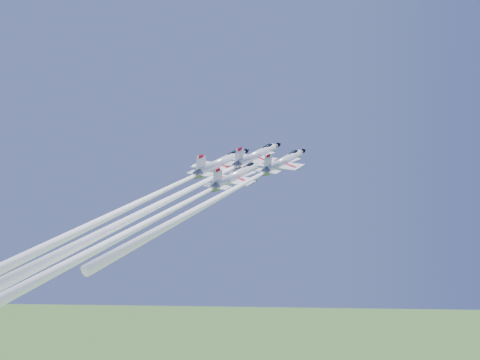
# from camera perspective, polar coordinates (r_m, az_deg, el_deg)

# --- Properties ---
(jet_lead) EXTENTS (27.48, 43.48, 49.50)m
(jet_lead) POSITION_cam_1_polar(r_m,az_deg,el_deg) (93.69, -6.63, -1.60)
(jet_lead) COLOR white
(jet_left) EXTENTS (29.14, 46.10, 52.45)m
(jet_left) POSITION_cam_1_polar(r_m,az_deg,el_deg) (92.78, -11.81, -2.86)
(jet_left) COLOR white
(jet_right) EXTENTS (22.60, 35.32, 38.20)m
(jet_right) POSITION_cam_1_polar(r_m,az_deg,el_deg) (89.60, -1.55, -1.46)
(jet_right) COLOR white
(jet_slot) EXTENTS (26.03, 41.02, 45.92)m
(jet_slot) POSITION_cam_1_polar(r_m,az_deg,el_deg) (87.47, -9.06, -4.09)
(jet_slot) COLOR white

